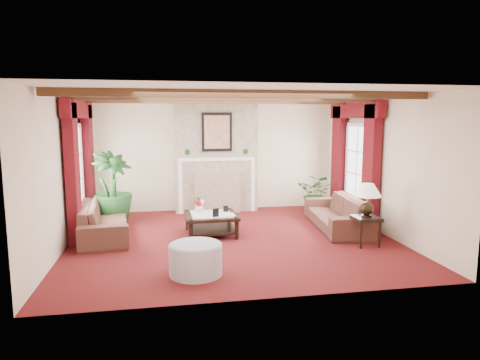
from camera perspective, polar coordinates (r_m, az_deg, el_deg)
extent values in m
plane|color=#450C11|center=(8.20, -0.98, -7.87)|extent=(6.00, 6.00, 0.00)
plane|color=white|center=(7.89, -1.03, 11.31)|extent=(6.00, 6.00, 0.00)
cube|color=beige|center=(10.64, -3.36, 3.25)|extent=(6.00, 0.02, 2.70)
cube|color=beige|center=(8.03, -22.66, 0.97)|extent=(0.02, 5.50, 2.70)
cube|color=beige|center=(8.91, 18.41, 1.85)|extent=(0.02, 5.50, 2.70)
imported|color=#330D17|center=(8.69, -17.69, -4.42)|extent=(2.34, 1.12, 0.86)
imported|color=#330D17|center=(9.11, 12.85, -3.61)|extent=(2.36, 1.10, 0.87)
imported|color=black|center=(9.72, -16.65, -3.00)|extent=(2.45, 2.45, 0.88)
imported|color=black|center=(10.50, 10.17, -2.35)|extent=(1.78, 1.78, 0.73)
cylinder|color=#A299AD|center=(6.40, -5.93, -10.51)|extent=(0.78, 0.78, 0.46)
imported|color=silver|center=(8.64, -5.47, -3.71)|extent=(0.22, 0.22, 0.17)
imported|color=black|center=(8.26, -2.15, -3.82)|extent=(0.21, 0.04, 0.29)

